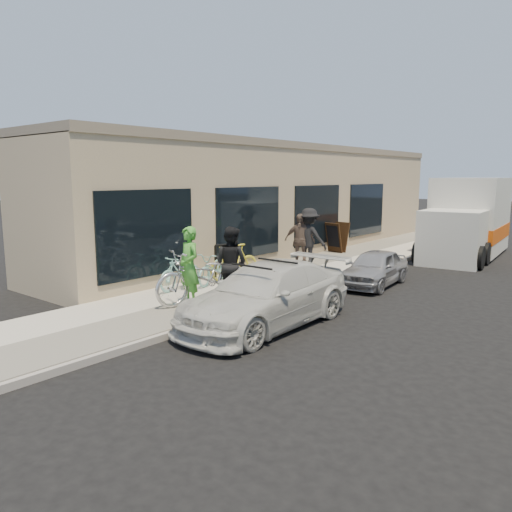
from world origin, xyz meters
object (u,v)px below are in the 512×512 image
Objects in this scene: cruiser_bike_c at (234,262)px; bystander_a at (309,238)px; cruiser_bike_a at (180,272)px; bystander_b at (300,240)px; sandwich_board at (337,237)px; moving_truck at (467,222)px; sedan_silver at (375,268)px; man_standing at (231,263)px; tandem_bike at (203,276)px; bike_rack at (225,257)px; cruiser_bike_b at (215,268)px; woman_rider at (189,266)px; sedan_white at (266,295)px.

cruiser_bike_c is 0.88× the size of bystander_a.
bystander_b is (0.51, 4.66, 0.40)m from cruiser_bike_a.
moving_truck reaches higher than sandwich_board.
man_standing is at bearing -116.53° from sedan_silver.
tandem_bike is 1.37× the size of man_standing.
bike_rack is 2.02m from cruiser_bike_a.
sedan_silver is 1.70× the size of man_standing.
moving_truck is at bearing 50.06° from sandwich_board.
cruiser_bike_b is (-3.14, -3.13, 0.08)m from sedan_silver.
sandwich_board is at bearing 105.35° from cruiser_bike_c.
moving_truck reaches higher than bike_rack.
cruiser_bike_b is at bearing 141.95° from tandem_bike.
sandwich_board is at bearing 78.77° from cruiser_bike_b.
moving_truck is 2.63× the size of tandem_bike.
cruiser_bike_b is 3.88m from bystander_a.
moving_truck is at bearing 93.66° from woman_rider.
woman_rider is 0.95× the size of bystander_a.
sedan_white is at bearing -97.02° from moving_truck.
bystander_a is at bearing 115.38° from sedan_white.
cruiser_bike_a is at bearing 78.34° from bystander_a.
man_standing is 2.42m from cruiser_bike_c.
cruiser_bike_b is (-3.14, 1.77, -0.06)m from sedan_white.
tandem_bike reaches higher than cruiser_bike_a.
sandwich_board is 0.60× the size of bystander_a.
tandem_bike is at bearing 59.36° from man_standing.
cruiser_bike_c reaches higher than cruiser_bike_b.
man_standing reaches higher than cruiser_bike_b.
cruiser_bike_a is at bearing 168.26° from sedan_white.
bystander_a is (-2.97, -6.48, -0.23)m from moving_truck.
bystander_a reaches higher than bystander_b.
bystander_a is (0.86, -3.28, 0.36)m from sandwich_board.
bystander_a is at bearing -84.06° from man_standing.
tandem_bike is 0.46m from woman_rider.
bystander_a is (-0.64, 5.84, 0.05)m from woman_rider.
cruiser_bike_a is at bearing 172.99° from tandem_bike.
sedan_silver is at bearing 31.16° from bike_rack.
bystander_a is at bearing 75.67° from cruiser_bike_a.
bike_rack is 0.40× the size of tandem_bike.
cruiser_bike_c is at bearing 140.96° from sedan_white.
tandem_bike is (-1.91, 0.11, 0.14)m from sedan_white.
cruiser_bike_b is at bearing 72.91° from cruiser_bike_a.
sandwich_board is 8.35m from man_standing.
cruiser_bike_a is (-1.35, 0.96, -0.44)m from woman_rider.
bike_rack is at bearing -81.16° from sandwich_board.
cruiser_bike_c is (-3.15, 2.56, 0.01)m from sedan_white.
bystander_b reaches higher than sedan_white.
bike_rack is at bearing 133.53° from woman_rider.
sedan_white is at bearing -95.33° from sedan_silver.
sandwich_board is 3.41m from bystander_a.
cruiser_bike_c is (0.35, -6.29, -0.09)m from sandwich_board.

